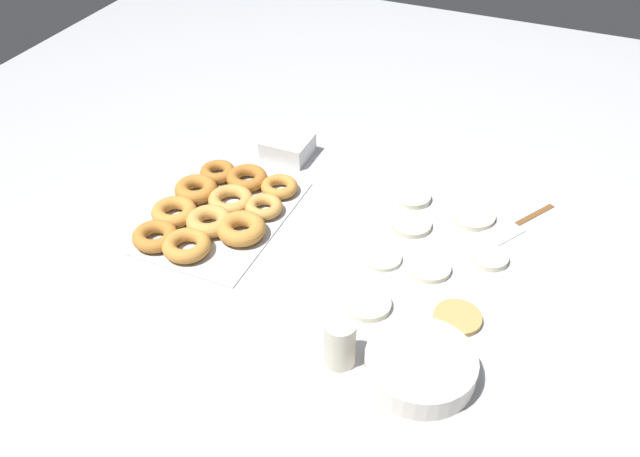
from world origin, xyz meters
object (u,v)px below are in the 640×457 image
at_px(pancake_3, 368,304).
at_px(spatula, 509,228).
at_px(paper_cup, 340,343).
at_px(pancake_5, 473,216).
at_px(donut_tray, 216,210).
at_px(batter_bowl, 420,366).
at_px(pancake_2, 458,318).
at_px(pancake_6, 411,225).
at_px(pancake_7, 490,258).
at_px(pancake_4, 383,258).
at_px(pancake_1, 412,197).
at_px(pancake_0, 430,268).
at_px(container_stack, 288,147).

xyz_separation_m(pancake_3, spatula, (-0.37, 0.22, -0.00)).
bearing_deg(paper_cup, pancake_5, 166.39).
height_order(donut_tray, batter_bowl, batter_bowl).
distance_m(pancake_2, pancake_6, 0.31).
height_order(pancake_5, pancake_7, same).
bearing_deg(pancake_4, pancake_6, 170.35).
bearing_deg(pancake_7, pancake_1, -123.62).
distance_m(pancake_4, pancake_7, 0.24).
distance_m(pancake_0, pancake_3, 0.18).
bearing_deg(donut_tray, pancake_7, 98.97).
height_order(pancake_2, batter_bowl, batter_bowl).
xyz_separation_m(pancake_5, pancake_7, (0.14, 0.07, 0.00)).
xyz_separation_m(pancake_7, paper_cup, (0.40, -0.20, 0.04)).
xyz_separation_m(pancake_1, paper_cup, (0.55, 0.03, 0.04)).
bearing_deg(pancake_2, pancake_7, 174.19).
bearing_deg(batter_bowl, pancake_5, -177.71).
distance_m(pancake_1, pancake_5, 0.16).
xyz_separation_m(pancake_3, donut_tray, (-0.14, -0.44, 0.01)).
xyz_separation_m(pancake_0, container_stack, (-0.29, -0.49, 0.02)).
distance_m(pancake_5, pancake_7, 0.15).
xyz_separation_m(pancake_4, pancake_6, (-0.14, 0.02, 0.00)).
bearing_deg(pancake_5, paper_cup, -13.61).
height_order(pancake_0, pancake_3, pancake_3).
height_order(pancake_6, paper_cup, paper_cup).
xyz_separation_m(pancake_2, donut_tray, (-0.11, -0.62, 0.01)).
relative_size(pancake_6, pancake_7, 1.16).
relative_size(pancake_3, pancake_5, 0.91).
height_order(pancake_2, spatula, pancake_2).
relative_size(pancake_0, batter_bowl, 0.45).
relative_size(pancake_1, pancake_2, 0.93).
height_order(pancake_0, pancake_6, same).
bearing_deg(paper_cup, spatula, 157.55).
bearing_deg(paper_cup, pancake_4, -176.30).
xyz_separation_m(pancake_0, pancake_2, (0.12, 0.09, 0.00)).
bearing_deg(donut_tray, pancake_5, 112.61).
height_order(pancake_4, donut_tray, donut_tray).
relative_size(pancake_0, spatula, 0.42).
bearing_deg(pancake_5, pancake_3, -18.89).
height_order(pancake_2, pancake_4, pancake_2).
distance_m(pancake_5, paper_cup, 0.55).
distance_m(pancake_7, paper_cup, 0.45).
distance_m(pancake_3, pancake_4, 0.15).
relative_size(pancake_5, batter_bowl, 0.52).
bearing_deg(pancake_2, pancake_0, -142.81).
bearing_deg(batter_bowl, pancake_3, -130.60).
bearing_deg(pancake_7, pancake_2, -5.81).
relative_size(pancake_4, container_stack, 0.69).
distance_m(pancake_0, pancake_2, 0.16).
relative_size(batter_bowl, paper_cup, 2.07).
distance_m(pancake_2, pancake_3, 0.18).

